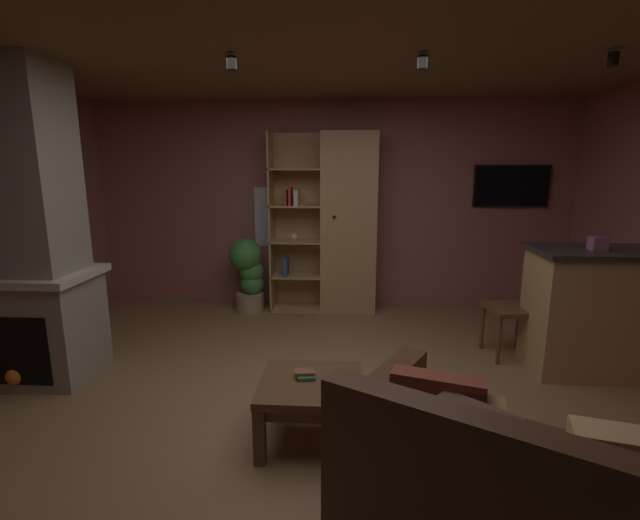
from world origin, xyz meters
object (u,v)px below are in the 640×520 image
table_book_0 (306,377)px  wall_mounted_tv (511,186)px  stone_fireplace (25,243)px  kitchen_bar_counter (614,311)px  tissue_box (598,243)px  dining_chair (520,301)px  leather_couch (517,497)px  potted_floor_plant (249,272)px  table_book_1 (305,372)px  bookshelf_cabinet (341,224)px  coffee_table (311,393)px

table_book_0 → wall_mounted_tv: (2.21, 2.92, 1.10)m
stone_fireplace → kitchen_bar_counter: bearing=4.7°
wall_mounted_tv → stone_fireplace: bearing=-154.2°
tissue_box → dining_chair: bearing=144.5°
kitchen_bar_counter → table_book_0: 2.77m
leather_couch → potted_floor_plant: 3.98m
table_book_0 → potted_floor_plant: (-0.94, 2.58, 0.08)m
kitchen_bar_counter → table_book_1: 2.77m
wall_mounted_tv → bookshelf_cabinet: bearing=-174.1°
leather_couch → potted_floor_plant: potted_floor_plant is taller
dining_chair → coffee_table: bearing=-141.6°
coffee_table → potted_floor_plant: size_ratio=0.72×
bookshelf_cabinet → coffee_table: 2.84m
dining_chair → table_book_0: bearing=-142.7°
potted_floor_plant → table_book_0: bearing=-69.9°
stone_fireplace → bookshelf_cabinet: size_ratio=1.18×
tissue_box → wall_mounted_tv: (-0.10, 1.83, 0.39)m
bookshelf_cabinet → coffee_table: bearing=-93.0°
wall_mounted_tv → kitchen_bar_counter: bearing=-80.0°
leather_couch → wall_mounted_tv: wall_mounted_tv is taller
table_book_1 → bookshelf_cabinet: bearing=86.0°
bookshelf_cabinet → potted_floor_plant: bookshelf_cabinet is taller
bookshelf_cabinet → wall_mounted_tv: 2.09m
coffee_table → kitchen_bar_counter: bearing=25.0°
table_book_1 → wall_mounted_tv: 3.81m
bookshelf_cabinet → kitchen_bar_counter: bearing=-33.9°
leather_couch → dining_chair: dining_chair is taller
dining_chair → potted_floor_plant: (-2.80, 1.16, -0.03)m
stone_fireplace → dining_chair: (4.19, 0.68, -0.61)m
coffee_table → dining_chair: (1.82, 1.44, 0.20)m
dining_chair → wall_mounted_tv: bearing=76.8°
stone_fireplace → dining_chair: 4.29m
leather_couch → wall_mounted_tv: size_ratio=2.04×
kitchen_bar_counter → wall_mounted_tv: bearing=100.0°
bookshelf_cabinet → table_book_1: bookshelf_cabinet is taller
table_book_0 → table_book_1: size_ratio=0.88×
kitchen_bar_counter → dining_chair: kitchen_bar_counter is taller
stone_fireplace → table_book_0: stone_fireplace is taller
bookshelf_cabinet → tissue_box: 2.67m
bookshelf_cabinet → table_book_0: 2.79m
stone_fireplace → kitchen_bar_counter: 4.91m
dining_chair → potted_floor_plant: dining_chair is taller
stone_fireplace → coffee_table: bearing=-17.9°
kitchen_bar_counter → dining_chair: (-0.67, 0.28, -0.01)m
table_book_0 → table_book_1: (-0.01, 0.02, 0.02)m
bookshelf_cabinet → table_book_1: (-0.19, -2.70, -0.62)m
kitchen_bar_counter → table_book_0: kitchen_bar_counter is taller
tissue_box → table_book_1: tissue_box is taller
leather_couch → potted_floor_plant: (-1.97, 3.45, 0.19)m
coffee_table → bookshelf_cabinet: bearing=87.0°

